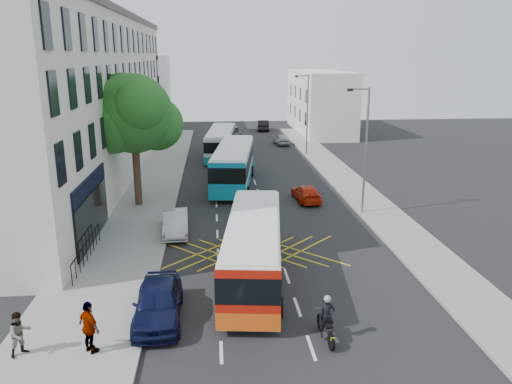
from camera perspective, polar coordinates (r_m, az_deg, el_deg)
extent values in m
plane|color=black|center=(21.23, 4.75, -12.96)|extent=(120.00, 120.00, 0.00)
cube|color=gray|center=(35.24, -13.21, -1.48)|extent=(5.00, 70.00, 0.15)
cube|color=gray|center=(36.49, 12.49, -0.85)|extent=(3.00, 70.00, 0.15)
cube|color=beige|center=(44.35, -19.17, 9.96)|extent=(8.00, 45.00, 13.00)
cube|color=#59544C|center=(44.32, -19.98, 18.66)|extent=(8.30, 45.00, 0.50)
cube|color=black|center=(28.02, -18.50, 0.83)|extent=(0.12, 7.00, 0.90)
cube|color=black|center=(28.50, -18.19, -2.67)|extent=(0.12, 7.00, 2.60)
cube|color=silver|center=(74.34, -13.45, 11.10)|extent=(8.00, 20.00, 10.00)
cube|color=silver|center=(68.19, 7.31, 10.19)|extent=(6.00, 18.00, 8.00)
cylinder|color=#382619|center=(34.66, -13.43, 2.12)|extent=(0.50, 0.50, 4.40)
sphere|color=#18551B|center=(34.00, -13.86, 8.69)|extent=(5.20, 5.20, 5.20)
sphere|color=#18551B|center=(34.70, -11.27, 7.64)|extent=(3.60, 3.60, 3.60)
sphere|color=#18551B|center=(33.69, -15.97, 7.46)|extent=(3.80, 3.80, 3.80)
sphere|color=#18551B|center=(32.57, -13.21, 9.52)|extent=(3.40, 3.40, 3.40)
sphere|color=#18551B|center=(35.11, -15.00, 10.46)|extent=(3.20, 3.20, 3.20)
cylinder|color=slate|center=(32.42, 12.43, 4.53)|extent=(0.14, 0.14, 8.00)
cylinder|color=slate|center=(31.76, 11.78, 11.46)|extent=(1.20, 0.10, 0.10)
cube|color=black|center=(31.60, 10.72, 11.40)|extent=(0.35, 0.15, 0.18)
cylinder|color=slate|center=(51.64, 5.89, 8.75)|extent=(0.14, 0.14, 8.00)
cylinder|color=slate|center=(51.23, 5.33, 13.09)|extent=(1.20, 0.10, 0.10)
cube|color=black|center=(51.13, 4.65, 13.05)|extent=(0.35, 0.15, 0.18)
cube|color=silver|center=(22.94, -0.26, -6.36)|extent=(3.56, 10.47, 2.47)
cube|color=silver|center=(22.49, -0.27, -3.32)|extent=(3.35, 10.24, 0.11)
cube|color=black|center=(22.81, -0.26, -5.54)|extent=(3.63, 10.53, 1.03)
cube|color=#DA4D12|center=(23.27, -0.26, -8.33)|extent=(3.61, 10.52, 0.70)
cube|color=#AE1409|center=(18.29, -0.91, -12.22)|extent=(2.37, 0.39, 2.33)
cube|color=#FF0C0C|center=(18.66, -3.80, -13.94)|extent=(0.26, 0.09, 0.25)
cube|color=#FF0C0C|center=(18.58, 2.00, -14.06)|extent=(0.26, 0.09, 0.25)
cylinder|color=black|center=(26.02, -2.59, -6.37)|extent=(0.36, 0.86, 0.84)
cylinder|color=black|center=(25.95, 2.58, -6.44)|extent=(0.36, 0.86, 0.84)
cylinder|color=black|center=(20.38, -4.02, -12.89)|extent=(0.36, 0.86, 0.84)
cylinder|color=black|center=(20.28, 2.72, -13.02)|extent=(0.36, 0.86, 0.84)
cube|color=silver|center=(39.55, -2.57, 3.19)|extent=(3.93, 11.43, 2.70)
cube|color=silver|center=(39.28, -2.60, 5.19)|extent=(3.70, 11.18, 0.12)
cube|color=black|center=(39.47, -2.58, 3.73)|extent=(3.99, 11.50, 1.12)
cube|color=#0B7D94|center=(39.76, -2.56, 1.86)|extent=(3.98, 11.49, 0.76)
cube|color=#0C759F|center=(34.14, -3.34, 1.25)|extent=(2.58, 0.42, 2.55)
cube|color=#FF0C0C|center=(34.42, -5.02, 0.11)|extent=(0.26, 0.09, 0.25)
cube|color=#FF0C0C|center=(34.23, -1.62, 0.08)|extent=(0.26, 0.09, 0.25)
cylinder|color=black|center=(42.91, -3.91, 2.44)|extent=(0.40, 0.94, 0.92)
cylinder|color=black|center=(42.71, -0.51, 2.41)|extent=(0.40, 0.94, 0.92)
cylinder|color=black|center=(36.34, -5.04, 0.02)|extent=(0.40, 0.94, 0.92)
cylinder|color=black|center=(36.11, -1.03, -0.02)|extent=(0.40, 0.94, 0.92)
cube|color=silver|center=(50.59, -4.06, 5.68)|extent=(3.23, 10.31, 2.44)
cube|color=silver|center=(50.39, -4.09, 7.10)|extent=(3.03, 10.09, 0.11)
cube|color=black|center=(50.53, -4.07, 6.06)|extent=(3.29, 10.38, 1.01)
cube|color=#0C9793|center=(50.74, -4.05, 4.73)|extent=(3.28, 10.37, 0.69)
cube|color=silver|center=(45.64, -4.54, 4.63)|extent=(2.34, 0.32, 2.31)
cube|color=#FF0C0C|center=(45.84, -5.65, 3.83)|extent=(0.25, 0.08, 0.25)
cube|color=#FF0C0C|center=(45.69, -3.39, 3.84)|extent=(0.25, 0.08, 0.25)
cylinder|color=black|center=(53.60, -5.05, 4.98)|extent=(0.33, 0.85, 0.83)
cylinder|color=black|center=(53.43, -2.58, 4.99)|extent=(0.33, 0.85, 0.83)
cylinder|color=black|center=(47.57, -5.73, 3.63)|extent=(0.33, 0.85, 0.83)
cylinder|color=black|center=(47.38, -2.95, 3.64)|extent=(0.33, 0.85, 0.83)
cylinder|color=black|center=(18.53, 8.62, -16.61)|extent=(0.15, 0.60, 0.60)
cylinder|color=black|center=(19.67, 7.37, -14.50)|extent=(0.15, 0.60, 0.60)
cube|color=black|center=(18.95, 8.00, -14.80)|extent=(0.28, 1.13, 0.21)
cube|color=black|center=(19.06, 7.81, -14.02)|extent=(0.29, 0.44, 0.19)
cube|color=black|center=(18.70, 8.23, -14.83)|extent=(0.27, 0.48, 0.09)
cylinder|color=slate|center=(19.46, 7.44, -13.66)|extent=(0.08, 0.41, 0.79)
cylinder|color=slate|center=(19.19, 7.60, -13.01)|extent=(0.56, 0.08, 0.04)
cube|color=gold|center=(18.29, 8.80, -16.29)|extent=(0.17, 0.03, 0.12)
imported|color=black|center=(18.73, 8.09, -13.90)|extent=(0.61, 0.43, 1.61)
sphere|color=#99999E|center=(18.41, 8.17, -12.03)|extent=(0.28, 0.28, 0.28)
imported|color=#0D1134|center=(20.28, -11.12, -12.21)|extent=(1.90, 4.54, 1.53)
imported|color=#B5B6BD|center=(29.32, -9.18, -3.50)|extent=(1.63, 4.10, 1.33)
imported|color=red|center=(35.66, 5.77, -0.13)|extent=(1.80, 3.96, 1.12)
imported|color=#3A3D41|center=(62.11, -2.69, 6.72)|extent=(2.40, 5.04, 1.39)
imported|color=#999AA0|center=(58.15, 2.90, 6.04)|extent=(1.79, 3.75, 1.24)
imported|color=black|center=(69.30, 0.83, 7.65)|extent=(1.83, 4.39, 1.41)
imported|color=gray|center=(19.32, -25.37, -14.41)|extent=(0.97, 0.97, 1.58)
imported|color=gray|center=(18.50, -18.51, -14.47)|extent=(1.12, 1.11, 1.90)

